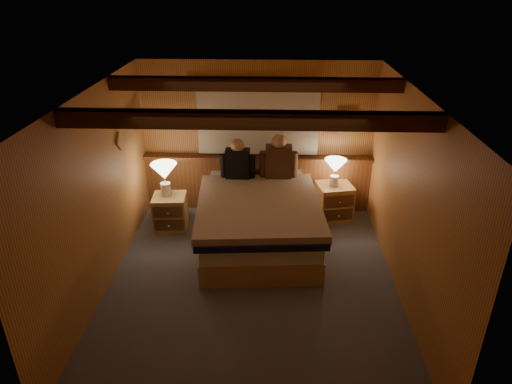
# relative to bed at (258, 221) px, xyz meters

# --- Properties ---
(floor) EXTENTS (4.20, 4.20, 0.00)m
(floor) POSITION_rel_bed_xyz_m (-0.05, -0.92, -0.38)
(floor) COLOR #4C505A
(floor) RESTS_ON ground
(ceiling) EXTENTS (4.20, 4.20, 0.00)m
(ceiling) POSITION_rel_bed_xyz_m (-0.05, -0.92, 2.02)
(ceiling) COLOR #C08948
(ceiling) RESTS_ON wall_back
(wall_back) EXTENTS (3.60, 0.00, 3.60)m
(wall_back) POSITION_rel_bed_xyz_m (-0.05, 1.18, 0.82)
(wall_back) COLOR #DB8B4E
(wall_back) RESTS_ON floor
(wall_left) EXTENTS (0.00, 4.20, 4.20)m
(wall_left) POSITION_rel_bed_xyz_m (-1.85, -0.92, 0.82)
(wall_left) COLOR #DB8B4E
(wall_left) RESTS_ON floor
(wall_right) EXTENTS (0.00, 4.20, 4.20)m
(wall_right) POSITION_rel_bed_xyz_m (1.75, -0.92, 0.82)
(wall_right) COLOR #DB8B4E
(wall_right) RESTS_ON floor
(wall_front) EXTENTS (3.60, 0.00, 3.60)m
(wall_front) POSITION_rel_bed_xyz_m (-0.05, -3.02, 0.82)
(wall_front) COLOR #DB8B4E
(wall_front) RESTS_ON floor
(wainscot) EXTENTS (3.60, 0.23, 0.94)m
(wainscot) POSITION_rel_bed_xyz_m (-0.05, 1.12, 0.11)
(wainscot) COLOR brown
(wainscot) RESTS_ON wall_back
(curtain_window) EXTENTS (2.18, 0.09, 1.11)m
(curtain_window) POSITION_rel_bed_xyz_m (-0.05, 1.11, 1.14)
(curtain_window) COLOR #462011
(curtain_window) RESTS_ON wall_back
(ceiling_beams) EXTENTS (3.60, 1.65, 0.16)m
(ceiling_beams) POSITION_rel_bed_xyz_m (-0.05, -0.77, 1.93)
(ceiling_beams) COLOR #462011
(ceiling_beams) RESTS_ON ceiling
(coat_rail) EXTENTS (0.05, 0.55, 0.24)m
(coat_rail) POSITION_rel_bed_xyz_m (-1.77, 0.66, 1.29)
(coat_rail) COLOR silver
(coat_rail) RESTS_ON wall_left
(framed_print) EXTENTS (0.30, 0.04, 0.25)m
(framed_print) POSITION_rel_bed_xyz_m (1.30, 1.16, 1.17)
(framed_print) COLOR tan
(framed_print) RESTS_ON wall_back
(bed) EXTENTS (1.80, 2.25, 0.73)m
(bed) POSITION_rel_bed_xyz_m (0.00, 0.00, 0.00)
(bed) COLOR tan
(bed) RESTS_ON floor
(nightstand_left) EXTENTS (0.52, 0.47, 0.53)m
(nightstand_left) POSITION_rel_bed_xyz_m (-1.35, 0.42, -0.11)
(nightstand_left) COLOR tan
(nightstand_left) RESTS_ON floor
(nightstand_right) EXTENTS (0.61, 0.57, 0.57)m
(nightstand_right) POSITION_rel_bed_xyz_m (1.16, 0.82, -0.09)
(nightstand_right) COLOR tan
(nightstand_right) RESTS_ON floor
(lamp_left) EXTENTS (0.38, 0.38, 0.50)m
(lamp_left) POSITION_rel_bed_xyz_m (-1.40, 0.47, 0.51)
(lamp_left) COLOR silver
(lamp_left) RESTS_ON nightstand_left
(lamp_right) EXTENTS (0.33, 0.33, 0.43)m
(lamp_right) POSITION_rel_bed_xyz_m (1.14, 0.80, 0.50)
(lamp_right) COLOR silver
(lamp_right) RESTS_ON nightstand_right
(person_left) EXTENTS (0.53, 0.21, 0.64)m
(person_left) POSITION_rel_bed_xyz_m (-0.34, 0.73, 0.60)
(person_left) COLOR black
(person_left) RESTS_ON bed
(person_right) EXTENTS (0.58, 0.23, 0.70)m
(person_right) POSITION_rel_bed_xyz_m (0.28, 0.78, 0.62)
(person_right) COLOR #4B311E
(person_right) RESTS_ON bed
(duffel_bag) EXTENTS (0.52, 0.32, 0.36)m
(duffel_bag) POSITION_rel_bed_xyz_m (-1.40, 0.60, -0.22)
(duffel_bag) COLOR black
(duffel_bag) RESTS_ON floor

